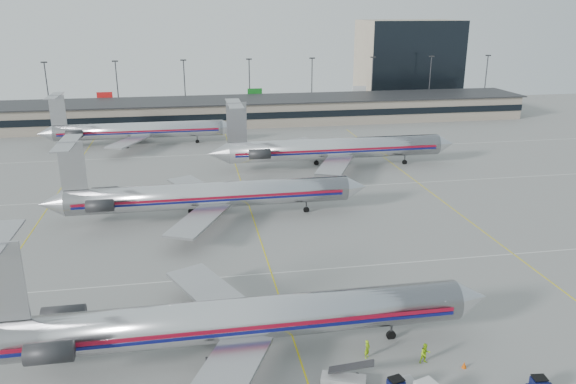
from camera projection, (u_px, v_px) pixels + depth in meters
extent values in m
plane|color=gray|center=(287.00, 319.00, 54.36)|extent=(260.00, 260.00, 0.00)
cube|color=silver|center=(271.00, 273.00, 63.71)|extent=(160.00, 0.15, 0.02)
cube|color=gray|center=(221.00, 112.00, 145.07)|extent=(160.00, 16.00, 6.00)
cube|color=black|center=(223.00, 117.00, 137.44)|extent=(160.00, 0.20, 1.60)
cube|color=#2D2D30|center=(221.00, 100.00, 144.10)|extent=(162.00, 17.00, 0.30)
cylinder|color=#38383D|center=(48.00, 91.00, 149.28)|extent=(0.30, 0.30, 15.00)
cube|color=#2D2D30|center=(44.00, 62.00, 146.90)|extent=(1.60, 0.40, 0.35)
cylinder|color=#38383D|center=(118.00, 90.00, 152.27)|extent=(0.30, 0.30, 15.00)
cube|color=#2D2D30|center=(115.00, 61.00, 149.90)|extent=(1.60, 0.40, 0.35)
cylinder|color=#38383D|center=(185.00, 88.00, 155.26)|extent=(0.30, 0.30, 15.00)
cube|color=#2D2D30|center=(183.00, 60.00, 152.89)|extent=(1.60, 0.40, 0.35)
cylinder|color=#38383D|center=(250.00, 87.00, 158.25)|extent=(0.30, 0.30, 15.00)
cube|color=#2D2D30|center=(249.00, 59.00, 155.88)|extent=(1.60, 0.40, 0.35)
cylinder|color=#38383D|center=(312.00, 85.00, 161.25)|extent=(0.30, 0.30, 15.00)
cube|color=#2D2D30|center=(312.00, 58.00, 158.87)|extent=(1.60, 0.40, 0.35)
cylinder|color=#38383D|center=(372.00, 84.00, 164.24)|extent=(0.30, 0.30, 15.00)
cube|color=#2D2D30|center=(373.00, 57.00, 161.86)|extent=(1.60, 0.40, 0.35)
cylinder|color=#38383D|center=(430.00, 82.00, 167.23)|extent=(0.30, 0.30, 15.00)
cube|color=#2D2D30|center=(432.00, 56.00, 164.85)|extent=(1.60, 0.40, 0.35)
cylinder|color=#38383D|center=(485.00, 81.00, 170.22)|extent=(0.30, 0.30, 15.00)
cube|color=#2D2D30|center=(488.00, 55.00, 167.84)|extent=(1.60, 0.40, 0.35)
cube|color=tan|center=(408.00, 61.00, 180.46)|extent=(30.00, 20.00, 25.00)
cylinder|color=silver|center=(239.00, 319.00, 47.80)|extent=(39.30, 3.64, 3.64)
cone|color=silver|center=(471.00, 298.00, 51.33)|extent=(3.14, 3.64, 3.64)
cube|color=maroon|center=(241.00, 329.00, 46.05)|extent=(37.34, 0.05, 0.34)
cube|color=#0C115A|center=(241.00, 333.00, 46.17)|extent=(37.34, 0.05, 0.28)
cube|color=#AEAEB3|center=(213.00, 293.00, 54.21)|extent=(9.14, 13.32, 0.31)
cube|color=#AEAEB3|center=(222.00, 382.00, 41.35)|extent=(9.14, 13.32, 0.31)
cube|color=#AEAEB3|center=(2.00, 282.00, 43.17)|extent=(3.34, 0.25, 6.68)
cylinder|color=#2D2D30|center=(64.00, 315.00, 47.88)|extent=(3.54, 1.67, 1.67)
cylinder|color=#2D2D30|center=(49.00, 353.00, 42.64)|extent=(3.54, 1.67, 1.67)
cylinder|color=#2D2D30|center=(391.00, 331.00, 50.91)|extent=(0.20, 0.20, 1.62)
cylinder|color=#2D2D30|center=(207.00, 366.00, 45.93)|extent=(0.20, 0.20, 1.62)
cylinder|color=#2D2D30|center=(205.00, 334.00, 50.34)|extent=(0.20, 0.20, 1.62)
cylinder|color=black|center=(391.00, 335.00, 51.06)|extent=(0.88, 0.29, 0.88)
cylinder|color=silver|center=(211.00, 195.00, 79.44)|extent=(39.42, 3.65, 3.65)
cone|color=silver|center=(356.00, 187.00, 82.98)|extent=(3.15, 3.65, 3.65)
cone|color=#AEAEB3|center=(52.00, 204.00, 75.87)|extent=(3.55, 3.65, 3.65)
cube|color=maroon|center=(212.00, 198.00, 77.68)|extent=(37.45, 0.05, 0.34)
cube|color=#0C115A|center=(212.00, 201.00, 77.80)|extent=(37.45, 0.05, 0.28)
cube|color=#AEAEB3|center=(197.00, 188.00, 85.87)|extent=(9.17, 13.36, 0.32)
cube|color=#AEAEB3|center=(199.00, 220.00, 72.97)|extent=(9.17, 13.36, 0.32)
cube|color=#AEAEB3|center=(72.00, 166.00, 74.79)|extent=(3.35, 0.25, 6.70)
cube|color=#AEAEB3|center=(67.00, 143.00, 73.76)|extent=(2.37, 10.35, 0.18)
cylinder|color=#2D2D30|center=(105.00, 193.00, 79.52)|extent=(3.55, 1.68, 1.68)
cylinder|color=#2D2D30|center=(100.00, 206.00, 74.27)|extent=(3.55, 1.68, 1.68)
cylinder|color=#2D2D30|center=(306.00, 207.00, 82.56)|extent=(0.20, 0.20, 1.63)
cylinder|color=#2D2D30|center=(191.00, 220.00, 77.56)|extent=(0.20, 0.20, 1.63)
cylinder|color=#2D2D30|center=(191.00, 208.00, 81.99)|extent=(0.20, 0.20, 1.63)
cylinder|color=black|center=(306.00, 210.00, 82.71)|extent=(0.89, 0.30, 0.89)
cylinder|color=silver|center=(336.00, 148.00, 104.77)|extent=(40.06, 3.90, 3.90)
cone|color=silver|center=(445.00, 144.00, 108.38)|extent=(3.37, 3.90, 3.90)
cone|color=#AEAEB3|center=(218.00, 153.00, 101.13)|extent=(3.79, 3.90, 3.90)
cube|color=maroon|center=(339.00, 150.00, 102.89)|extent=(38.05, 0.05, 0.37)
cube|color=#0C115A|center=(339.00, 152.00, 103.02)|extent=(38.05, 0.05, 0.30)
cube|color=#AEAEB3|center=(316.00, 145.00, 111.65)|extent=(9.80, 14.29, 0.34)
cube|color=#AEAEB3|center=(335.00, 165.00, 97.85)|extent=(9.80, 14.29, 0.34)
cube|color=#AEAEB3|center=(237.00, 123.00, 99.97)|extent=(3.58, 0.26, 7.17)
cube|color=#AEAEB3|center=(234.00, 104.00, 98.86)|extent=(2.53, 11.07, 0.19)
cylinder|color=#2D2D30|center=(256.00, 146.00, 105.03)|extent=(3.79, 1.79, 1.79)
cylinder|color=#2D2D30|center=(260.00, 154.00, 99.41)|extent=(3.79, 1.79, 1.79)
cylinder|color=#2D2D30|center=(405.00, 160.00, 107.93)|extent=(0.21, 0.21, 1.74)
cylinder|color=#2D2D30|center=(322.00, 167.00, 102.76)|extent=(0.21, 0.21, 1.74)
cylinder|color=#2D2D30|center=(316.00, 160.00, 107.49)|extent=(0.21, 0.21, 1.74)
cylinder|color=black|center=(405.00, 162.00, 108.08)|extent=(0.95, 0.32, 0.95)
cylinder|color=silver|center=(140.00, 130.00, 122.08)|extent=(35.74, 3.48, 3.48)
cone|color=silver|center=(229.00, 127.00, 125.30)|extent=(3.01, 3.48, 3.48)
cone|color=#AEAEB3|center=(45.00, 134.00, 118.83)|extent=(3.39, 3.48, 3.48)
cube|color=maroon|center=(139.00, 131.00, 120.40)|extent=(33.96, 0.05, 0.33)
cube|color=#0C115A|center=(139.00, 133.00, 120.52)|extent=(33.96, 0.05, 0.26)
cube|color=#AEAEB3|center=(134.00, 129.00, 128.22)|extent=(8.75, 12.75, 0.30)
cube|color=#AEAEB3|center=(129.00, 142.00, 115.91)|extent=(8.75, 12.75, 0.30)
cube|color=#AEAEB3|center=(58.00, 110.00, 117.80)|extent=(3.20, 0.24, 6.40)
cube|color=#AEAEB3|center=(54.00, 96.00, 116.81)|extent=(2.26, 9.88, 0.17)
cylinder|color=#2D2D30|center=(79.00, 129.00, 122.31)|extent=(3.39, 1.60, 1.60)
cylinder|color=#2D2D30|center=(74.00, 134.00, 117.30)|extent=(3.39, 1.60, 1.60)
cylinder|color=#2D2D30|center=(197.00, 139.00, 124.90)|extent=(0.19, 0.19, 1.55)
cylinder|color=#2D2D30|center=(127.00, 145.00, 120.29)|extent=(0.19, 0.19, 1.55)
cylinder|color=#2D2D30|center=(129.00, 140.00, 124.51)|extent=(0.19, 0.19, 1.55)
cylinder|color=black|center=(197.00, 141.00, 125.04)|extent=(0.85, 0.28, 0.85)
cube|color=black|center=(396.00, 379.00, 42.95)|extent=(1.28, 1.14, 0.08)
cube|color=#0A0F38|center=(539.00, 384.00, 43.35)|extent=(1.19, 1.03, 0.83)
cube|color=black|center=(540.00, 378.00, 43.18)|extent=(1.14, 0.98, 0.07)
cube|color=#A2A2A2|center=(404.00, 381.00, 43.88)|extent=(1.84, 1.36, 0.05)
cylinder|color=black|center=(408.00, 384.00, 44.69)|extent=(0.33, 0.13, 0.33)
cube|color=#A2A2A2|center=(343.00, 380.00, 44.81)|extent=(3.77, 2.43, 0.49)
cube|color=#2D2D30|center=(351.00, 367.00, 44.56)|extent=(3.68, 2.08, 1.27)
cylinder|color=black|center=(357.00, 376.00, 45.60)|extent=(0.49, 0.16, 0.49)
cylinder|color=black|center=(361.00, 384.00, 44.58)|extent=(0.49, 0.16, 0.49)
cylinder|color=black|center=(326.00, 379.00, 45.17)|extent=(0.49, 0.16, 0.49)
imported|color=#99CD13|center=(367.00, 349.00, 48.14)|extent=(0.72, 0.71, 1.68)
imported|color=#95CD13|center=(425.00, 353.00, 47.37)|extent=(0.95, 0.77, 1.85)
cone|color=#D44C07|center=(464.00, 365.00, 46.91)|extent=(0.48, 0.48, 0.56)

